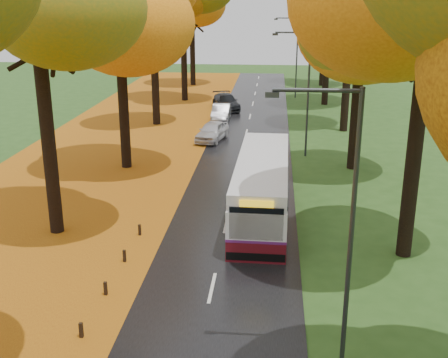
# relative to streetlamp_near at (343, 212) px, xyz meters

# --- Properties ---
(road) EXTENTS (6.50, 90.00, 0.04)m
(road) POSITION_rel_streetlamp_near_xyz_m (-3.95, 17.00, -4.69)
(road) COLOR black
(road) RESTS_ON ground
(centre_line) EXTENTS (0.12, 90.00, 0.01)m
(centre_line) POSITION_rel_streetlamp_near_xyz_m (-3.95, 17.00, -4.67)
(centre_line) COLOR silver
(centre_line) RESTS_ON road
(leaf_verge) EXTENTS (12.00, 90.00, 0.02)m
(leaf_verge) POSITION_rel_streetlamp_near_xyz_m (-12.95, 17.00, -4.70)
(leaf_verge) COLOR #853B0C
(leaf_verge) RESTS_ON ground
(leaf_drift) EXTENTS (0.90, 90.00, 0.01)m
(leaf_drift) POSITION_rel_streetlamp_near_xyz_m (-7.00, 17.00, -4.67)
(leaf_drift) COLOR #B87312
(leaf_drift) RESTS_ON road
(trees_left) EXTENTS (9.20, 74.00, 13.88)m
(trees_left) POSITION_rel_streetlamp_near_xyz_m (-11.13, 19.06, 4.82)
(trees_left) COLOR black
(trees_left) RESTS_ON ground
(trees_right) EXTENTS (9.30, 74.20, 13.96)m
(trees_right) POSITION_rel_streetlamp_near_xyz_m (3.24, 18.91, 4.98)
(trees_right) COLOR black
(trees_right) RESTS_ON ground
(streetlamp_near) EXTENTS (2.45, 0.18, 8.00)m
(streetlamp_near) POSITION_rel_streetlamp_near_xyz_m (0.00, 0.00, 0.00)
(streetlamp_near) COLOR #333538
(streetlamp_near) RESTS_ON ground
(streetlamp_mid) EXTENTS (2.45, 0.18, 8.00)m
(streetlamp_mid) POSITION_rel_streetlamp_near_xyz_m (0.00, 22.00, 0.00)
(streetlamp_mid) COLOR #333538
(streetlamp_mid) RESTS_ON ground
(streetlamp_far) EXTENTS (2.45, 0.18, 8.00)m
(streetlamp_far) POSITION_rel_streetlamp_near_xyz_m (0.00, 44.00, 0.00)
(streetlamp_far) COLOR #333538
(streetlamp_far) RESTS_ON ground
(bus) EXTENTS (2.62, 10.58, 2.77)m
(bus) POSITION_rel_streetlamp_near_xyz_m (-2.35, 11.31, -3.22)
(bus) COLOR #520C14
(bus) RESTS_ON road
(car_white) EXTENTS (2.44, 4.27, 1.37)m
(car_white) POSITION_rel_streetlamp_near_xyz_m (-6.30, 25.39, -3.99)
(car_white) COLOR silver
(car_white) RESTS_ON road
(car_silver) EXTENTS (1.44, 4.09, 1.34)m
(car_silver) POSITION_rel_streetlamp_near_xyz_m (-6.30, 32.24, -4.00)
(car_silver) COLOR gray
(car_silver) RESTS_ON road
(car_dark) EXTENTS (3.22, 5.14, 1.39)m
(car_dark) POSITION_rel_streetlamp_near_xyz_m (-6.30, 36.98, -3.98)
(car_dark) COLOR black
(car_dark) RESTS_ON road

